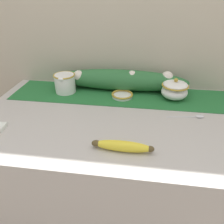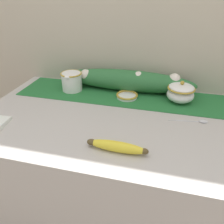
% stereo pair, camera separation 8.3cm
% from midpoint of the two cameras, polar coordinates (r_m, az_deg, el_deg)
% --- Properties ---
extents(countertop, '(1.25, 0.72, 0.90)m').
position_cam_midpoint_polar(countertop, '(1.28, 2.69, -18.73)').
color(countertop, '#B7B2AD').
rests_on(countertop, ground_plane).
extents(back_wall, '(2.05, 0.04, 2.40)m').
position_cam_midpoint_polar(back_wall, '(1.23, 7.35, 20.16)').
color(back_wall, '#B7AD99').
rests_on(back_wall, ground_plane).
extents(table_runner, '(1.15, 0.26, 0.00)m').
position_cam_midpoint_polar(table_runner, '(1.17, 5.37, 4.23)').
color(table_runner, '#236B33').
rests_on(table_runner, countertop).
extents(cream_pitcher, '(0.12, 0.13, 0.10)m').
position_cam_midpoint_polar(cream_pitcher, '(1.22, -8.55, 8.04)').
color(cream_pitcher, white).
rests_on(cream_pitcher, countertop).
extents(sugar_bowl, '(0.13, 0.13, 0.11)m').
position_cam_midpoint_polar(sugar_bowl, '(1.15, 19.48, 4.77)').
color(sugar_bowl, white).
rests_on(sugar_bowl, countertop).
extents(small_dish, '(0.11, 0.11, 0.02)m').
position_cam_midpoint_polar(small_dish, '(1.15, 6.01, 4.22)').
color(small_dish, white).
rests_on(small_dish, countertop).
extents(banana, '(0.22, 0.04, 0.04)m').
position_cam_midpoint_polar(banana, '(0.78, 4.35, -9.09)').
color(banana, yellow).
rests_on(banana, countertop).
extents(spoon, '(0.17, 0.04, 0.01)m').
position_cam_midpoint_polar(spoon, '(1.03, 24.30, -2.23)').
color(spoon, silver).
rests_on(spoon, countertop).
extents(poinsettia_garland, '(0.73, 0.13, 0.12)m').
position_cam_midpoint_polar(poinsettia_garland, '(1.21, 6.12, 8.25)').
color(poinsettia_garland, '#2D6B38').
rests_on(poinsettia_garland, countertop).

